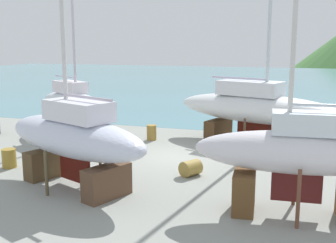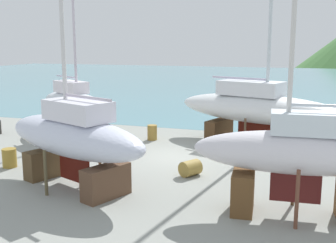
% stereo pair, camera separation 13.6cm
% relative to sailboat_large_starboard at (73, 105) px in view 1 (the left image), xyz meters
% --- Properties ---
extents(ground_plane, '(41.55, 41.55, 0.00)m').
position_rel_sailboat_large_starboard_xyz_m(ground_plane, '(6.75, -5.81, -1.99)').
color(ground_plane, gray).
extents(sea_water, '(131.83, 73.46, 0.01)m').
position_rel_sailboat_large_starboard_xyz_m(sea_water, '(6.75, 41.31, -1.99)').
color(sea_water, teal).
rests_on(sea_water, ground).
extents(sailboat_large_starboard, '(6.56, 4.87, 11.29)m').
position_rel_sailboat_large_starboard_xyz_m(sailboat_large_starboard, '(0.00, 0.00, 0.00)').
color(sailboat_large_starboard, '#47362D').
rests_on(sailboat_large_starboard, ground).
extents(sailboat_small_center, '(6.67, 2.24, 11.56)m').
position_rel_sailboat_large_starboard_xyz_m(sailboat_small_center, '(12.47, -7.55, 0.05)').
color(sailboat_small_center, brown).
rests_on(sailboat_small_center, ground).
extents(sailboat_far_slipway, '(10.05, 5.68, 15.36)m').
position_rel_sailboat_large_starboard_xyz_m(sailboat_far_slipway, '(10.16, 2.18, 0.01)').
color(sailboat_far_slipway, '#55391D').
rests_on(sailboat_far_slipway, ground).
extents(sailboat_mid_port, '(7.69, 4.94, 13.44)m').
position_rel_sailboat_large_starboard_xyz_m(sailboat_mid_port, '(4.31, -7.28, -0.00)').
color(sailboat_mid_port, brown).
rests_on(sailboat_mid_port, ground).
extents(worker, '(0.50, 0.45, 1.67)m').
position_rel_sailboat_large_starboard_xyz_m(worker, '(-1.40, 4.22, -1.13)').
color(worker, orange).
rests_on(worker, ground).
extents(barrel_tipped_center, '(0.85, 0.85, 0.94)m').
position_rel_sailboat_large_starboard_xyz_m(barrel_tipped_center, '(3.84, -2.13, -1.52)').
color(barrel_tipped_center, brown).
rests_on(barrel_tipped_center, ground).
extents(barrel_rust_near, '(0.87, 0.87, 0.85)m').
position_rel_sailboat_large_starboard_xyz_m(barrel_rust_near, '(0.16, -5.93, -1.57)').
color(barrel_rust_near, olive).
rests_on(barrel_rust_near, ground).
extents(barrel_by_slipway, '(0.78, 0.78, 0.87)m').
position_rel_sailboat_large_starboard_xyz_m(barrel_by_slipway, '(4.38, 1.09, -1.56)').
color(barrel_by_slipway, olive).
rests_on(barrel_by_slipway, ground).
extents(barrel_blue_faded, '(0.99, 1.04, 0.66)m').
position_rel_sailboat_large_starboard_xyz_m(barrel_blue_faded, '(8.19, -4.59, -1.67)').
color(barrel_blue_faded, olive).
rests_on(barrel_blue_faded, ground).
extents(timber_long_fore, '(0.70, 2.57, 0.15)m').
position_rel_sailboat_large_starboard_xyz_m(timber_long_fore, '(10.19, -4.38, -1.92)').
color(timber_long_fore, brown).
rests_on(timber_long_fore, ground).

